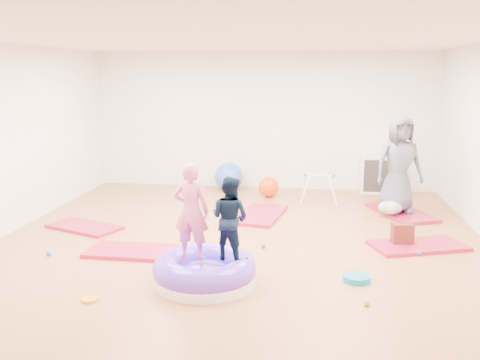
# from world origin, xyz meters

# --- Properties ---
(room) EXTENTS (7.01, 8.01, 2.81)m
(room) POSITION_xyz_m (0.00, 0.00, 1.40)
(room) COLOR #A85F3C
(room) RESTS_ON ground
(gym_mat_front_left) EXTENTS (1.29, 0.66, 0.05)m
(gym_mat_front_left) POSITION_xyz_m (-1.33, -0.41, 0.03)
(gym_mat_front_left) COLOR #A41C3C
(gym_mat_front_left) RESTS_ON ground
(gym_mat_mid_left) EXTENTS (1.28, 0.97, 0.05)m
(gym_mat_mid_left) POSITION_xyz_m (-2.49, 0.61, 0.02)
(gym_mat_mid_left) COLOR #A41C3C
(gym_mat_mid_left) RESTS_ON ground
(gym_mat_center_back) EXTENTS (0.89, 1.43, 0.06)m
(gym_mat_center_back) POSITION_xyz_m (0.15, 1.68, 0.03)
(gym_mat_center_back) COLOR #A41C3C
(gym_mat_center_back) RESTS_ON ground
(gym_mat_right) EXTENTS (1.42, 1.03, 0.05)m
(gym_mat_right) POSITION_xyz_m (2.49, 0.35, 0.03)
(gym_mat_right) COLOR #A41C3C
(gym_mat_right) RESTS_ON ground
(gym_mat_rear_right) EXTENTS (1.12, 1.48, 0.06)m
(gym_mat_rear_right) POSITION_xyz_m (2.54, 2.13, 0.03)
(gym_mat_rear_right) COLOR #A41C3C
(gym_mat_rear_right) RESTS_ON ground
(inflatable_cushion) EXTENTS (1.19, 1.19, 0.38)m
(inflatable_cushion) POSITION_xyz_m (-0.19, -1.30, 0.15)
(inflatable_cushion) COLOR white
(inflatable_cushion) RESTS_ON ground
(child_pink) EXTENTS (0.43, 0.30, 1.11)m
(child_pink) POSITION_xyz_m (-0.34, -1.29, 0.90)
(child_pink) COLOR #DA5995
(child_pink) RESTS_ON inflatable_cushion
(child_navy) EXTENTS (0.58, 0.53, 0.96)m
(child_navy) POSITION_xyz_m (0.09, -1.25, 0.83)
(child_navy) COLOR black
(child_navy) RESTS_ON inflatable_cushion
(adult_caregiver) EXTENTS (0.90, 0.71, 1.63)m
(adult_caregiver) POSITION_xyz_m (2.44, 2.11, 0.87)
(adult_caregiver) COLOR #525265
(adult_caregiver) RESTS_ON gym_mat_rear_right
(infant) EXTENTS (0.40, 0.41, 0.24)m
(infant) POSITION_xyz_m (2.32, 1.87, 0.18)
(infant) COLOR #92ACC9
(infant) RESTS_ON gym_mat_rear_right
(ball_pit_balls) EXTENTS (4.93, 3.56, 0.07)m
(ball_pit_balls) POSITION_xyz_m (0.11, -0.26, 0.03)
(ball_pit_balls) COLOR blue
(ball_pit_balls) RESTS_ON ground
(exercise_ball_blue) EXTENTS (0.58, 0.58, 0.58)m
(exercise_ball_blue) POSITION_xyz_m (-0.68, 3.60, 0.29)
(exercise_ball_blue) COLOR blue
(exercise_ball_blue) RESTS_ON ground
(exercise_ball_orange) EXTENTS (0.40, 0.40, 0.40)m
(exercise_ball_orange) POSITION_xyz_m (0.18, 3.13, 0.20)
(exercise_ball_orange) COLOR #EF3B0B
(exercise_ball_orange) RESTS_ON ground
(infant_play_gym) EXTENTS (0.69, 0.66, 0.53)m
(infant_play_gym) POSITION_xyz_m (1.14, 2.83, 0.35)
(infant_play_gym) COLOR silver
(infant_play_gym) RESTS_ON ground
(cube_shelf) EXTENTS (0.74, 0.37, 0.74)m
(cube_shelf) POSITION_xyz_m (2.34, 3.79, 0.37)
(cube_shelf) COLOR silver
(cube_shelf) RESTS_ON ground
(balance_disc) EXTENTS (0.32, 0.32, 0.07)m
(balance_disc) POSITION_xyz_m (1.55, -1.00, 0.04)
(balance_disc) COLOR #1076A1
(balance_disc) RESTS_ON ground
(backpack) EXTENTS (0.31, 0.22, 0.33)m
(backpack) POSITION_xyz_m (2.27, 0.38, 0.16)
(backpack) COLOR maroon
(backpack) RESTS_ON ground
(yellow_toy) EXTENTS (0.18, 0.18, 0.03)m
(yellow_toy) POSITION_xyz_m (-1.32, -1.93, 0.01)
(yellow_toy) COLOR orange
(yellow_toy) RESTS_ON ground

